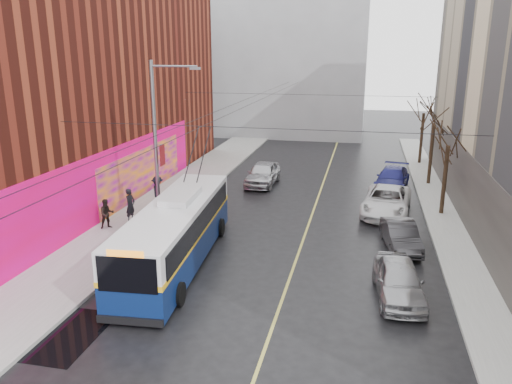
# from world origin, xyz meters

# --- Properties ---
(ground) EXTENTS (140.00, 140.00, 0.00)m
(ground) POSITION_xyz_m (0.00, 0.00, 0.00)
(ground) COLOR black
(ground) RESTS_ON ground
(sidewalk_left) EXTENTS (4.00, 60.00, 0.15)m
(sidewalk_left) POSITION_xyz_m (-8.00, 12.00, 0.07)
(sidewalk_left) COLOR gray
(sidewalk_left) RESTS_ON ground
(sidewalk_right) EXTENTS (2.00, 60.00, 0.15)m
(sidewalk_right) POSITION_xyz_m (9.00, 12.00, 0.07)
(sidewalk_right) COLOR gray
(sidewalk_right) RESTS_ON ground
(lane_line) EXTENTS (0.12, 50.00, 0.01)m
(lane_line) POSITION_xyz_m (1.50, 14.00, 0.00)
(lane_line) COLOR #BFB74C
(lane_line) RESTS_ON ground
(building_left) EXTENTS (12.11, 36.00, 14.00)m
(building_left) POSITION_xyz_m (-15.99, 13.99, 6.99)
(building_left) COLOR #4F180F
(building_left) RESTS_ON ground
(building_far) EXTENTS (20.50, 12.10, 18.00)m
(building_far) POSITION_xyz_m (-6.00, 44.99, 9.02)
(building_far) COLOR gray
(building_far) RESTS_ON ground
(streetlight_pole) EXTENTS (2.65, 0.60, 9.00)m
(streetlight_pole) POSITION_xyz_m (-6.14, 10.00, 4.85)
(streetlight_pole) COLOR slate
(streetlight_pole) RESTS_ON ground
(catenary_wires) EXTENTS (18.00, 60.00, 0.22)m
(catenary_wires) POSITION_xyz_m (-2.54, 14.77, 6.25)
(catenary_wires) COLOR black
(tree_near) EXTENTS (3.20, 3.20, 6.40)m
(tree_near) POSITION_xyz_m (9.00, 16.00, 4.98)
(tree_near) COLOR black
(tree_near) RESTS_ON ground
(tree_mid) EXTENTS (3.20, 3.20, 6.68)m
(tree_mid) POSITION_xyz_m (9.00, 23.00, 5.25)
(tree_mid) COLOR black
(tree_mid) RESTS_ON ground
(tree_far) EXTENTS (3.20, 3.20, 6.57)m
(tree_far) POSITION_xyz_m (9.00, 30.00, 5.14)
(tree_far) COLOR black
(tree_far) RESTS_ON ground
(puddle) EXTENTS (2.46, 3.53, 0.01)m
(puddle) POSITION_xyz_m (-5.47, -0.40, 0.00)
(puddle) COLOR black
(puddle) RESTS_ON ground
(pigeons_flying) EXTENTS (3.34, 3.93, 1.79)m
(pigeons_flying) POSITION_xyz_m (-3.06, 9.98, 7.56)
(pigeons_flying) COLOR slate
(trolleybus) EXTENTS (3.35, 11.69, 5.48)m
(trolleybus) POSITION_xyz_m (-3.79, 6.08, 1.52)
(trolleybus) COLOR #0A1C4C
(trolleybus) RESTS_ON ground
(parked_car_a) EXTENTS (2.17, 4.54, 1.50)m
(parked_car_a) POSITION_xyz_m (5.95, 4.88, 0.75)
(parked_car_a) COLOR #9B9B9F
(parked_car_a) RESTS_ON ground
(parked_car_b) EXTENTS (2.00, 4.21, 1.33)m
(parked_car_b) POSITION_xyz_m (6.32, 10.20, 0.67)
(parked_car_b) COLOR #2C2B2E
(parked_car_b) RESTS_ON ground
(parked_car_c) EXTENTS (3.31, 6.00, 1.59)m
(parked_car_c) POSITION_xyz_m (5.80, 15.59, 0.80)
(parked_car_c) COLOR silver
(parked_car_c) RESTS_ON ground
(parked_car_d) EXTENTS (2.87, 5.34, 1.47)m
(parked_car_d) POSITION_xyz_m (6.37, 21.49, 0.74)
(parked_car_d) COLOR navy
(parked_car_d) RESTS_ON ground
(following_car) EXTENTS (2.12, 4.91, 1.65)m
(following_car) POSITION_xyz_m (-2.77, 20.58, 0.83)
(following_car) COLOR #ADADB2
(following_car) RESTS_ON ground
(pedestrian_a) EXTENTS (0.55, 0.75, 1.90)m
(pedestrian_a) POSITION_xyz_m (-8.29, 10.62, 1.10)
(pedestrian_a) COLOR black
(pedestrian_a) RESTS_ON sidewalk_left
(pedestrian_b) EXTENTS (1.00, 0.99, 1.63)m
(pedestrian_b) POSITION_xyz_m (-9.05, 9.35, 0.96)
(pedestrian_b) COLOR black
(pedestrian_b) RESTS_ON sidewalk_left
(pedestrian_c) EXTENTS (1.19, 1.43, 1.92)m
(pedestrian_c) POSITION_xyz_m (-7.91, 13.58, 1.11)
(pedestrian_c) COLOR black
(pedestrian_c) RESTS_ON sidewalk_left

